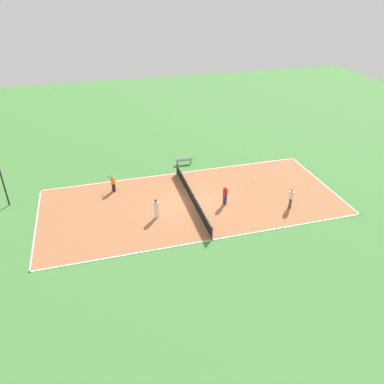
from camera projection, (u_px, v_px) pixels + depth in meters
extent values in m
plane|color=#47843D|center=(192.00, 202.00, 28.94)|extent=(80.00, 80.00, 0.00)
cube|color=#AD6B42|center=(192.00, 202.00, 28.93)|extent=(10.05, 22.91, 0.02)
cube|color=white|center=(212.00, 240.00, 24.80)|extent=(0.10, 22.91, 0.00)
cube|color=white|center=(177.00, 173.00, 33.06)|extent=(0.10, 22.91, 0.00)
cube|color=white|center=(322.00, 183.00, 31.58)|extent=(10.05, 0.10, 0.00)
cube|color=white|center=(36.00, 225.00, 26.28)|extent=(10.05, 0.10, 0.00)
cube|color=white|center=(192.00, 202.00, 28.93)|extent=(10.05, 0.10, 0.00)
cylinder|color=black|center=(212.00, 233.00, 24.64)|extent=(0.10, 0.10, 0.96)
cylinder|color=black|center=(177.00, 169.00, 32.73)|extent=(0.10, 0.10, 0.96)
cube|color=black|center=(192.00, 197.00, 28.70)|extent=(9.75, 0.03, 0.91)
cube|color=white|center=(192.00, 192.00, 28.48)|extent=(9.75, 0.04, 0.06)
cube|color=#333338|center=(184.00, 160.00, 34.47)|extent=(0.36, 1.58, 0.04)
cylinder|color=#4C4C51|center=(191.00, 161.00, 34.73)|extent=(0.08, 0.08, 0.41)
cylinder|color=#4C4C51|center=(177.00, 163.00, 34.43)|extent=(0.08, 0.08, 0.41)
cube|color=black|center=(114.00, 187.00, 30.19)|extent=(0.31, 0.29, 0.70)
cylinder|color=orange|center=(113.00, 181.00, 29.89)|extent=(0.48, 0.48, 0.49)
sphere|color=tan|center=(112.00, 177.00, 29.72)|extent=(0.21, 0.21, 0.21)
cylinder|color=#262626|center=(111.00, 178.00, 30.04)|extent=(0.27, 0.15, 0.03)
torus|color=black|center=(109.00, 177.00, 30.22)|extent=(0.41, 0.41, 0.02)
cube|color=#4C4C51|center=(290.00, 203.00, 28.07)|extent=(0.32, 0.30, 0.80)
cylinder|color=white|center=(291.00, 195.00, 27.73)|extent=(0.49, 0.49, 0.56)
sphere|color=beige|center=(292.00, 190.00, 27.52)|extent=(0.24, 0.24, 0.24)
cylinder|color=#262626|center=(292.00, 191.00, 27.92)|extent=(0.26, 0.16, 0.03)
torus|color=black|center=(292.00, 189.00, 28.16)|extent=(0.41, 0.41, 0.02)
cube|color=white|center=(157.00, 213.00, 26.89)|extent=(0.30, 0.32, 0.77)
cylinder|color=silver|center=(156.00, 205.00, 26.55)|extent=(0.49, 0.49, 0.54)
sphere|color=brown|center=(156.00, 201.00, 26.36)|extent=(0.23, 0.23, 0.23)
cube|color=navy|center=(225.00, 199.00, 28.46)|extent=(0.31, 0.32, 0.79)
cylinder|color=red|center=(225.00, 192.00, 28.12)|extent=(0.51, 0.51, 0.55)
sphere|color=tan|center=(226.00, 187.00, 27.92)|extent=(0.24, 0.24, 0.24)
sphere|color=#CCE033|center=(140.00, 190.00, 30.49)|extent=(0.07, 0.07, 0.07)
sphere|color=#CCE033|center=(253.00, 182.00, 31.52)|extent=(0.07, 0.07, 0.07)
sphere|color=#CCE033|center=(308.00, 184.00, 31.28)|extent=(0.07, 0.07, 0.07)
sphere|color=#CCE033|center=(123.00, 183.00, 31.46)|extent=(0.07, 0.07, 0.07)
cylinder|color=black|center=(1.00, 176.00, 27.32)|extent=(0.12, 0.12, 4.95)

